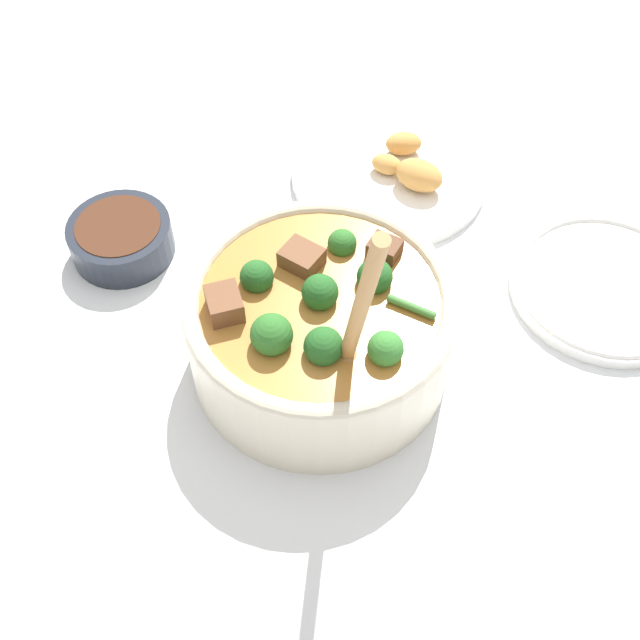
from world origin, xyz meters
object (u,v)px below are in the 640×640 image
at_px(stew_bowl, 320,324).
at_px(food_plate, 392,173).
at_px(empty_plate, 606,285).
at_px(condiment_bowl, 121,237).

bearing_deg(stew_bowl, food_plate, -39.79).
bearing_deg(empty_plate, stew_bowl, 84.83).
bearing_deg(stew_bowl, condiment_bowl, 34.23).
height_order(stew_bowl, food_plate, stew_bowl).
height_order(condiment_bowl, food_plate, food_plate).
distance_m(stew_bowl, empty_plate, 0.30).
relative_size(stew_bowl, food_plate, 1.23).
bearing_deg(condiment_bowl, food_plate, -90.84).
relative_size(stew_bowl, empty_plate, 1.40).
height_order(stew_bowl, condiment_bowl, stew_bowl).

